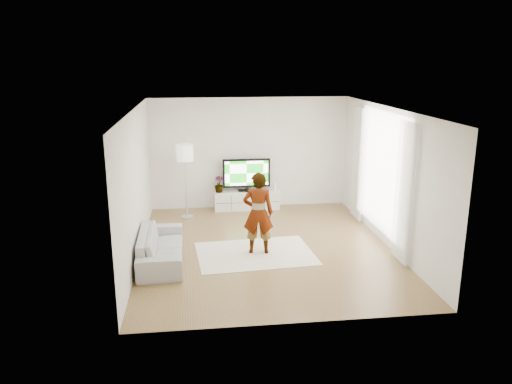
{
  "coord_description": "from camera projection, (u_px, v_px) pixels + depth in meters",
  "views": [
    {
      "loc": [
        -1.36,
        -9.39,
        3.73
      ],
      "look_at": [
        -0.15,
        0.4,
        1.08
      ],
      "focal_mm": 35.0,
      "sensor_mm": 36.0,
      "label": 1
    }
  ],
  "objects": [
    {
      "name": "television",
      "position": [
        246.0,
        174.0,
        12.56
      ],
      "size": [
        1.2,
        0.23,
        0.83
      ],
      "color": "black",
      "rests_on": "media_console"
    },
    {
      "name": "media_console",
      "position": [
        247.0,
        200.0,
        12.71
      ],
      "size": [
        1.64,
        0.47,
        0.46
      ],
      "color": "silver",
      "rests_on": "floor"
    },
    {
      "name": "wall_front",
      "position": [
        297.0,
        232.0,
        6.89
      ],
      "size": [
        5.0,
        0.02,
        2.8
      ],
      "primitive_type": "cube",
      "color": "white",
      "rests_on": "floor"
    },
    {
      "name": "player",
      "position": [
        258.0,
        213.0,
        9.67
      ],
      "size": [
        0.63,
        0.45,
        1.63
      ],
      "primitive_type": "imported",
      "rotation": [
        0.0,
        0.0,
        3.03
      ],
      "color": "#334772",
      "rests_on": "rug"
    },
    {
      "name": "window",
      "position": [
        382.0,
        172.0,
        10.34
      ],
      "size": [
        0.01,
        2.6,
        2.5
      ],
      "primitive_type": "cube",
      "color": "white",
      "rests_on": "wall_right"
    },
    {
      "name": "wall_back",
      "position": [
        249.0,
        153.0,
        12.64
      ],
      "size": [
        5.0,
        0.02,
        2.8
      ],
      "primitive_type": "cube",
      "color": "white",
      "rests_on": "floor"
    },
    {
      "name": "curtain_near",
      "position": [
        404.0,
        193.0,
        9.11
      ],
      "size": [
        0.04,
        0.7,
        2.6
      ],
      "primitive_type": "cube",
      "color": "white",
      "rests_on": "floor"
    },
    {
      "name": "sofa",
      "position": [
        161.0,
        246.0,
        9.4
      ],
      "size": [
        0.83,
        2.05,
        0.59
      ],
      "primitive_type": "imported",
      "rotation": [
        0.0,
        0.0,
        1.59
      ],
      "color": "#A9A9A4",
      "rests_on": "floor"
    },
    {
      "name": "floor",
      "position": [
        266.0,
        248.0,
        10.13
      ],
      "size": [
        6.0,
        6.0,
        0.0
      ],
      "primitive_type": "plane",
      "color": "olive",
      "rests_on": "ground"
    },
    {
      "name": "floor_lamp",
      "position": [
        185.0,
        156.0,
        11.72
      ],
      "size": [
        0.4,
        0.4,
        1.78
      ],
      "color": "silver",
      "rests_on": "floor"
    },
    {
      "name": "wall_left",
      "position": [
        136.0,
        185.0,
        9.47
      ],
      "size": [
        0.02,
        6.0,
        2.8
      ],
      "primitive_type": "cube",
      "color": "white",
      "rests_on": "floor"
    },
    {
      "name": "game_console",
      "position": [
        275.0,
        186.0,
        12.71
      ],
      "size": [
        0.06,
        0.16,
        0.21
      ],
      "rotation": [
        0.0,
        0.0,
        0.07
      ],
      "color": "white",
      "rests_on": "media_console"
    },
    {
      "name": "curtain_far",
      "position": [
        358.0,
        164.0,
        11.6
      ],
      "size": [
        0.04,
        0.7,
        2.6
      ],
      "primitive_type": "cube",
      "color": "white",
      "rests_on": "floor"
    },
    {
      "name": "ceiling",
      "position": [
        266.0,
        109.0,
        9.41
      ],
      "size": [
        6.0,
        6.0,
        0.0
      ],
      "primitive_type": "plane",
      "color": "white",
      "rests_on": "wall_back"
    },
    {
      "name": "wall_right",
      "position": [
        388.0,
        177.0,
        10.07
      ],
      "size": [
        0.02,
        6.0,
        2.8
      ],
      "primitive_type": "cube",
      "color": "white",
      "rests_on": "floor"
    },
    {
      "name": "potted_plant",
      "position": [
        219.0,
        184.0,
        12.52
      ],
      "size": [
        0.29,
        0.29,
        0.41
      ],
      "primitive_type": "imported",
      "rotation": [
        0.0,
        0.0,
        0.31
      ],
      "color": "#3F7238",
      "rests_on": "media_console"
    },
    {
      "name": "rug",
      "position": [
        255.0,
        253.0,
        9.83
      ],
      "size": [
        2.37,
        1.79,
        0.01
      ],
      "primitive_type": "cube",
      "rotation": [
        0.0,
        0.0,
        0.07
      ],
      "color": "white",
      "rests_on": "floor"
    }
  ]
}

